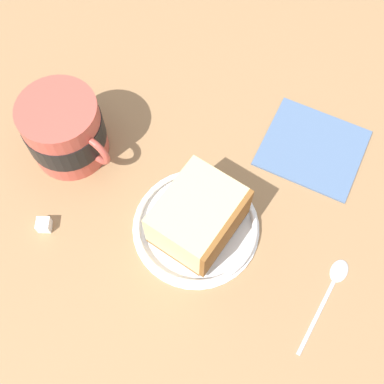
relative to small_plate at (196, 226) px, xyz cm
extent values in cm
cube|color=#936D47|center=(3.33, 0.63, -1.79)|extent=(115.68, 115.68, 2.21)
cylinder|color=white|center=(0.00, 0.00, -0.34)|extent=(15.43, 15.43, 0.69)
torus|color=white|center=(0.00, 0.00, 0.36)|extent=(14.90, 14.90, 0.70)
cube|color=brown|center=(0.00, 0.00, 0.31)|extent=(8.80, 10.79, 0.60)
cube|color=#DBC184|center=(0.00, 0.00, 3.52)|extent=(8.80, 10.79, 5.82)
cube|color=brown|center=(-4.06, -0.53, 3.52)|extent=(1.87, 9.89, 5.82)
cylinder|color=#BF4C3F|center=(19.64, 2.52, 3.89)|extent=(9.69, 9.69, 9.14)
cylinder|color=black|center=(19.64, 2.52, 3.92)|extent=(9.89, 9.89, 3.79)
cylinder|color=#47230F|center=(19.64, 2.52, 7.48)|extent=(8.53, 8.53, 0.40)
torus|color=#BF4C3F|center=(14.82, 2.03, 3.89)|extent=(4.92, 1.33, 4.86)
ellipsoid|color=silver|center=(-16.10, -7.21, -0.28)|extent=(2.52, 3.32, 0.80)
cylinder|color=silver|center=(-17.26, -1.05, -0.43)|extent=(2.25, 9.47, 0.50)
cube|color=slate|center=(-3.95, -18.71, -0.38)|extent=(15.43, 14.70, 0.60)
cube|color=white|center=(13.75, 12.23, 0.11)|extent=(2.24, 2.24, 1.59)
camera|label=1|loc=(-13.99, 16.29, 54.54)|focal=45.28mm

